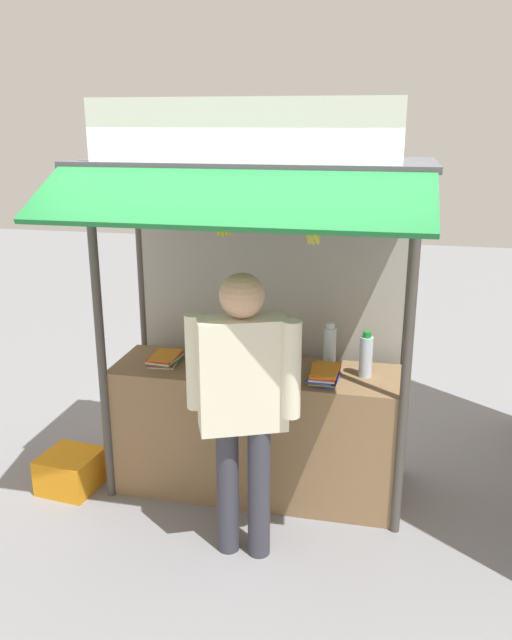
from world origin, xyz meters
name	(u,v)px	position (x,y,z in m)	size (l,w,h in m)	color
ground_plane	(256,488)	(0.00, 0.00, 0.00)	(20.00, 20.00, 0.00)	gray
stall_counter	(256,430)	(0.00, 0.00, 0.46)	(1.97, 0.60, 0.92)	olive
stall_structure	(260,268)	(0.00, 0.12, 1.60)	(2.17, 1.49, 2.66)	#4C4742
water_bottle_back_left	(366,356)	(0.73, 0.03, 1.06)	(0.09, 0.09, 0.31)	silver
water_bottle_front_right	(330,346)	(0.48, 0.18, 1.06)	(0.09, 0.09, 0.31)	silver
water_bottle_left	(191,345)	(-0.49, 0.09, 1.02)	(0.06, 0.06, 0.22)	silver
magazine_stack_rear_center	(324,375)	(0.48, -0.10, 0.96)	(0.21, 0.31, 0.08)	blue
magazine_stack_front_left	(165,358)	(-0.65, -0.01, 0.95)	(0.21, 0.28, 0.06)	white
magazine_stack_center	(214,363)	(-0.30, -0.01, 0.94)	(0.24, 0.32, 0.04)	blue
banana_bunch_inner_left	(223,222)	(-0.10, -0.40, 1.98)	(0.11, 0.11, 0.28)	#332D23
banana_bunch_leftmost	(314,230)	(0.42, -0.40, 1.95)	(0.11, 0.11, 0.31)	#332D23
banana_bunch_rightmost	(158,214)	(-0.50, -0.40, 2.01)	(0.09, 0.10, 0.25)	#332D23
vendor_person	(243,393)	(0.08, -0.70, 1.06)	(0.66, 0.39, 1.75)	#383842
plastic_crate	(71,471)	(-1.30, -0.28, 0.13)	(0.38, 0.38, 0.26)	orange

